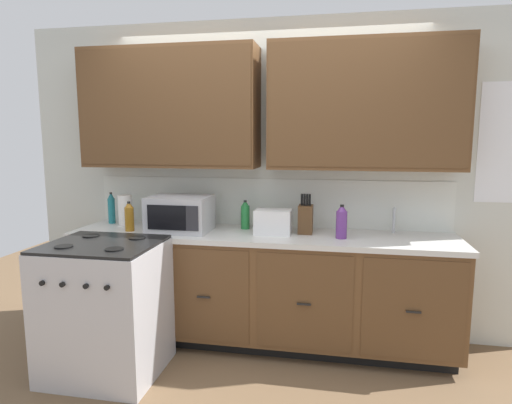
% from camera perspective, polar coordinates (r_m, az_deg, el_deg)
% --- Properties ---
extents(ground_plane, '(8.00, 8.00, 0.00)m').
position_cam_1_polar(ground_plane, '(3.46, -0.39, -20.11)').
color(ground_plane, brown).
extents(wall_unit, '(4.18, 0.40, 2.60)m').
position_cam_1_polar(wall_unit, '(3.53, 1.23, 8.72)').
color(wall_unit, silver).
rests_on(wall_unit, ground_plane).
extents(counter_run, '(3.01, 0.64, 0.91)m').
position_cam_1_polar(counter_run, '(3.53, 0.62, -11.14)').
color(counter_run, black).
rests_on(counter_run, ground_plane).
extents(stove_range, '(0.76, 0.68, 0.95)m').
position_cam_1_polar(stove_range, '(3.30, -19.12, -13.02)').
color(stove_range, '#B7B7BC').
rests_on(stove_range, ground_plane).
extents(microwave, '(0.48, 0.37, 0.28)m').
position_cam_1_polar(microwave, '(3.52, -9.92, -1.52)').
color(microwave, '#B7B7BC').
rests_on(microwave, counter_run).
extents(toaster, '(0.28, 0.18, 0.19)m').
position_cam_1_polar(toaster, '(3.37, 2.25, -2.61)').
color(toaster, white).
rests_on(toaster, counter_run).
extents(knife_block, '(0.11, 0.14, 0.31)m').
position_cam_1_polar(knife_block, '(3.41, 6.51, -2.18)').
color(knife_block, '#52361E').
rests_on(knife_block, counter_run).
extents(sink_faucet, '(0.02, 0.02, 0.20)m').
position_cam_1_polar(sink_faucet, '(3.57, 17.60, -2.29)').
color(sink_faucet, '#B2B5BA').
rests_on(sink_faucet, counter_run).
extents(paper_towel_roll, '(0.12, 0.12, 0.26)m').
position_cam_1_polar(paper_towel_roll, '(3.85, -16.75, -1.04)').
color(paper_towel_roll, white).
rests_on(paper_towel_roll, counter_run).
extents(bottle_teal, '(0.06, 0.06, 0.27)m').
position_cam_1_polar(bottle_teal, '(3.98, -18.41, -0.78)').
color(bottle_teal, '#1E707A').
rests_on(bottle_teal, counter_run).
extents(bottle_violet, '(0.08, 0.08, 0.25)m').
position_cam_1_polar(bottle_violet, '(3.28, 11.14, -2.58)').
color(bottle_violet, '#663384').
rests_on(bottle_violet, counter_run).
extents(bottle_amber, '(0.07, 0.07, 0.24)m').
position_cam_1_polar(bottle_amber, '(3.61, -16.27, -1.85)').
color(bottle_amber, '#9E6619').
rests_on(bottle_amber, counter_run).
extents(bottle_green, '(0.07, 0.07, 0.24)m').
position_cam_1_polar(bottle_green, '(3.55, -1.42, -1.70)').
color(bottle_green, '#237A38').
rests_on(bottle_green, counter_run).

